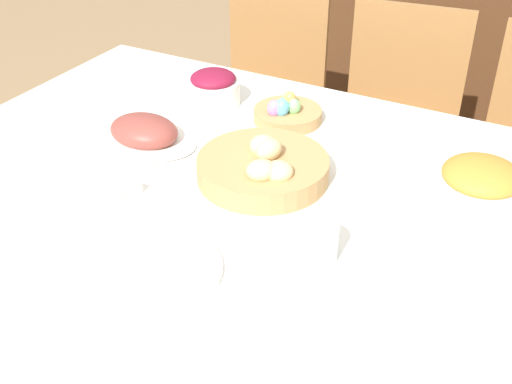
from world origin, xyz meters
The scene contains 15 objects.
dining_table centered at (0.00, 0.00, 0.39)m, with size 1.87×1.17×0.78m.
chair_far_center centered at (-0.01, 0.94, 0.50)m, with size 0.47×0.47×0.93m.
chair_far_left centered at (-0.55, 0.94, 0.50)m, with size 0.42×0.42×0.93m.
sideboard centered at (-0.06, 1.98, 0.45)m, with size 1.47×0.44×0.90m.
bread_basket centered at (-0.07, 0.02, 0.81)m, with size 0.31×0.31×0.10m.
egg_basket centered at (-0.15, 0.33, 0.80)m, with size 0.19×0.19×0.08m.
ham_platter centered at (-0.43, 0.04, 0.80)m, with size 0.29×0.21×0.08m.
carrot_bowl centered at (0.40, 0.18, 0.82)m, with size 0.21×0.21×0.10m.
beet_salad_bowl centered at (-0.39, 0.33, 0.83)m, with size 0.15×0.15×0.10m.
dinner_plate centered at (-0.09, -0.38, 0.78)m, with size 0.26×0.26×0.01m.
fork centered at (-0.25, -0.38, 0.78)m, with size 0.01×0.19×0.00m.
knife centered at (0.06, -0.38, 0.78)m, with size 0.01×0.19×0.00m.
spoon centered at (0.09, -0.38, 0.78)m, with size 0.01×0.19×0.00m.
drinking_cup centered at (0.17, -0.19, 0.82)m, with size 0.08×0.08×0.08m.
butter_dish centered at (-0.34, -0.20, 0.79)m, with size 0.12×0.07×0.03m.
Camera 1 is at (0.53, -1.13, 1.59)m, focal length 45.00 mm.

